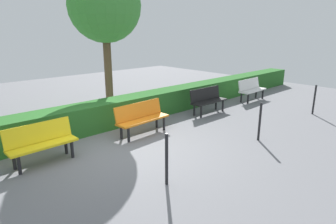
% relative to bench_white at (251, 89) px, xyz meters
% --- Properties ---
extents(ground_plane, '(23.73, 23.73, 0.00)m').
position_rel_bench_white_xyz_m(ground_plane, '(6.74, 0.64, -0.48)').
color(ground_plane, slate).
extents(bench_white, '(1.45, 0.49, 0.86)m').
position_rel_bench_white_xyz_m(bench_white, '(0.00, 0.00, 0.00)').
color(bench_white, white).
rests_on(bench_white, ground_plane).
extents(bench_black, '(1.45, 0.48, 0.86)m').
position_rel_bench_white_xyz_m(bench_black, '(2.73, -0.02, -0.00)').
color(bench_black, black).
rests_on(bench_black, ground_plane).
extents(bench_orange, '(1.60, 0.54, 0.86)m').
position_rel_bench_white_xyz_m(bench_orange, '(5.66, 0.08, 0.00)').
color(bench_orange, orange).
rests_on(bench_orange, ground_plane).
extents(bench_yellow, '(1.43, 0.50, 0.86)m').
position_rel_bench_white_xyz_m(bench_yellow, '(8.33, 0.03, -0.00)').
color(bench_yellow, yellow).
rests_on(bench_yellow, ground_plane).
extents(hedge_row, '(19.73, 0.78, 0.78)m').
position_rel_bench_white_xyz_m(hedge_row, '(5.51, -1.11, -0.09)').
color(hedge_row, '#266023').
rests_on(hedge_row, ground_plane).
extents(tree_near, '(2.34, 2.34, 4.68)m').
position_rel_bench_white_xyz_m(tree_near, '(5.07, -2.45, 3.00)').
color(tree_near, brown).
rests_on(tree_near, ground_plane).
extents(railing_post_near, '(0.06, 0.06, 1.00)m').
position_rel_bench_white_xyz_m(railing_post_near, '(0.23, 2.53, 0.02)').
color(railing_post_near, black).
rests_on(railing_post_near, ground_plane).
extents(railing_post_mid, '(0.06, 0.06, 1.00)m').
position_rel_bench_white_xyz_m(railing_post_mid, '(3.76, 2.53, 0.02)').
color(railing_post_mid, black).
rests_on(railing_post_mid, ground_plane).
extents(railing_post_far, '(0.06, 0.06, 1.00)m').
position_rel_bench_white_xyz_m(railing_post_far, '(7.01, 2.53, 0.02)').
color(railing_post_far, black).
rests_on(railing_post_far, ground_plane).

